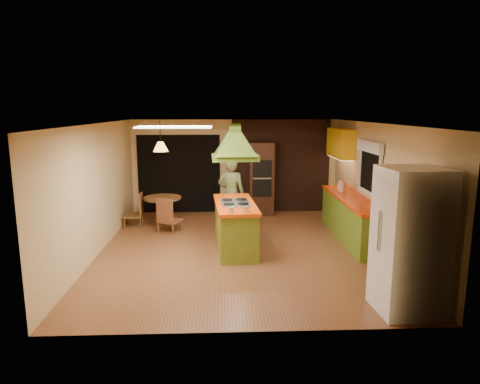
{
  "coord_description": "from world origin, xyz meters",
  "views": [
    {
      "loc": [
        -0.33,
        -8.21,
        2.77
      ],
      "look_at": [
        0.01,
        0.12,
        1.15
      ],
      "focal_mm": 32.0,
      "sensor_mm": 36.0,
      "label": 1
    }
  ],
  "objects_px": {
    "kitchen_island": "(235,226)",
    "canister_large": "(342,186)",
    "refrigerator": "(410,241)",
    "dining_table": "(163,205)",
    "man": "(231,195)",
    "wall_oven": "(261,179)"
  },
  "relations": [
    {
      "from": "refrigerator",
      "to": "dining_table",
      "type": "xyz_separation_m",
      "value": [
        -4.0,
        4.71,
        -0.53
      ]
    },
    {
      "from": "wall_oven",
      "to": "dining_table",
      "type": "height_order",
      "value": "wall_oven"
    },
    {
      "from": "canister_large",
      "to": "dining_table",
      "type": "bearing_deg",
      "value": 170.52
    },
    {
      "from": "kitchen_island",
      "to": "canister_large",
      "type": "bearing_deg",
      "value": 22.91
    },
    {
      "from": "wall_oven",
      "to": "man",
      "type": "bearing_deg",
      "value": -118.46
    },
    {
      "from": "refrigerator",
      "to": "canister_large",
      "type": "bearing_deg",
      "value": 83.92
    },
    {
      "from": "kitchen_island",
      "to": "canister_large",
      "type": "relative_size",
      "value": 8.21
    },
    {
      "from": "man",
      "to": "wall_oven",
      "type": "relative_size",
      "value": 0.89
    },
    {
      "from": "refrigerator",
      "to": "dining_table",
      "type": "bearing_deg",
      "value": 126.91
    },
    {
      "from": "dining_table",
      "to": "kitchen_island",
      "type": "bearing_deg",
      "value": -48.94
    },
    {
      "from": "man",
      "to": "canister_large",
      "type": "bearing_deg",
      "value": -164.49
    },
    {
      "from": "man",
      "to": "refrigerator",
      "type": "bearing_deg",
      "value": 136.6
    },
    {
      "from": "man",
      "to": "dining_table",
      "type": "height_order",
      "value": "man"
    },
    {
      "from": "man",
      "to": "refrigerator",
      "type": "height_order",
      "value": "refrigerator"
    },
    {
      "from": "man",
      "to": "wall_oven",
      "type": "xyz_separation_m",
      "value": [
        0.82,
        1.62,
        0.1
      ]
    },
    {
      "from": "man",
      "to": "canister_large",
      "type": "relative_size",
      "value": 7.22
    },
    {
      "from": "dining_table",
      "to": "canister_large",
      "type": "xyz_separation_m",
      "value": [
        4.19,
        -0.7,
        0.56
      ]
    },
    {
      "from": "refrigerator",
      "to": "wall_oven",
      "type": "relative_size",
      "value": 1.05
    },
    {
      "from": "refrigerator",
      "to": "wall_oven",
      "type": "height_order",
      "value": "refrigerator"
    },
    {
      "from": "wall_oven",
      "to": "canister_large",
      "type": "relative_size",
      "value": 8.07
    },
    {
      "from": "canister_large",
      "to": "kitchen_island",
      "type": "bearing_deg",
      "value": -153.18
    },
    {
      "from": "refrigerator",
      "to": "canister_large",
      "type": "distance_m",
      "value": 4.02
    }
  ]
}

